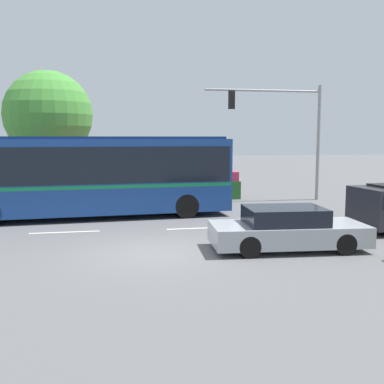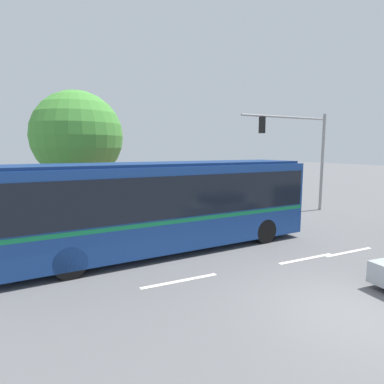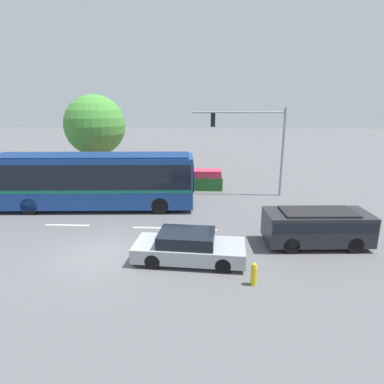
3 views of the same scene
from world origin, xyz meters
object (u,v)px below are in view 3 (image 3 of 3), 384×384
object	(u,v)px
suv_left_lane	(317,225)
fire_hydrant	(254,274)
city_bus	(93,178)
sedan_foreground	(189,247)
street_tree_left	(95,125)
traffic_light_pole	(259,137)

from	to	relation	value
suv_left_lane	fire_hydrant	distance (m)	4.89
city_bus	sedan_foreground	size ratio (longest dim) A/B	2.63
suv_left_lane	street_tree_left	xyz separation A→B (m)	(-14.06, 12.07, 3.58)
traffic_light_pole	street_tree_left	size ratio (longest dim) A/B	0.90
sedan_foreground	fire_hydrant	xyz separation A→B (m)	(2.43, -1.75, -0.19)
suv_left_lane	traffic_light_pole	size ratio (longest dim) A/B	0.76
city_bus	street_tree_left	bearing A→B (deg)	103.07
city_bus	suv_left_lane	size ratio (longest dim) A/B	2.58
traffic_light_pole	fire_hydrant	size ratio (longest dim) A/B	7.27
city_bus	fire_hydrant	bearing A→B (deg)	-47.76
city_bus	fire_hydrant	size ratio (longest dim) A/B	14.20
city_bus	sedan_foreground	xyz separation A→B (m)	(6.16, -6.61, -1.30)
street_tree_left	traffic_light_pole	bearing A→B (deg)	-16.96
sedan_foreground	street_tree_left	xyz separation A→B (m)	(-8.33, 13.90, 3.94)
suv_left_lane	street_tree_left	distance (m)	18.87
traffic_light_pole	street_tree_left	bearing A→B (deg)	-16.96
sedan_foreground	fire_hydrant	bearing A→B (deg)	-31.74
street_tree_left	suv_left_lane	bearing A→B (deg)	-40.66
traffic_light_pole	sedan_foreground	bearing A→B (deg)	67.43
sedan_foreground	traffic_light_pole	world-z (taller)	traffic_light_pole
street_tree_left	fire_hydrant	world-z (taller)	street_tree_left
city_bus	traffic_light_pole	bearing A→B (deg)	15.00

